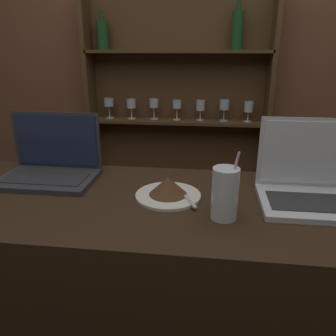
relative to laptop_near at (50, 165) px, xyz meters
The scene contains 7 objects.
bar_counter 0.72m from the laptop_near, 18.24° to the right, with size 2.05×0.60×1.03m.
back_wall 1.37m from the laptop_near, 71.49° to the left, with size 7.00×0.06×2.70m.
back_shelf 1.25m from the laptop_near, 73.04° to the left, with size 1.24×0.18×1.84m.
laptop_near is the anchor object (origin of this frame).
laptop_far 0.92m from the laptop_near, ahead, with size 0.33×0.24×0.25m.
cake_plate 0.48m from the laptop_near, 14.19° to the right, with size 0.22×0.22×0.07m.
water_glass 0.68m from the laptop_near, 20.28° to the right, with size 0.08×0.08×0.20m.
Camera 1 is at (0.16, -0.65, 1.49)m, focal length 35.00 mm.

